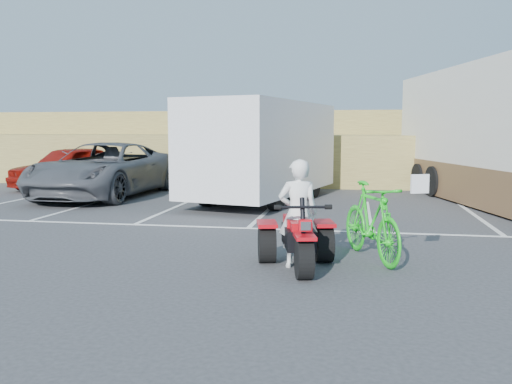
% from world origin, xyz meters
% --- Properties ---
extents(ground, '(100.00, 100.00, 0.00)m').
position_xyz_m(ground, '(0.00, 0.00, 0.00)').
color(ground, '#373739').
rests_on(ground, ground).
extents(parking_stripes, '(28.00, 5.16, 0.01)m').
position_xyz_m(parking_stripes, '(0.87, 4.07, 0.00)').
color(parking_stripes, white).
rests_on(parking_stripes, ground).
extents(grass_embankment, '(40.00, 8.50, 3.10)m').
position_xyz_m(grass_embankment, '(0.00, 15.48, 1.42)').
color(grass_embankment, olive).
rests_on(grass_embankment, ground).
extents(red_trike_atv, '(1.61, 1.92, 1.09)m').
position_xyz_m(red_trike_atv, '(1.48, -0.98, 0.00)').
color(red_trike_atv, '#B10A12').
rests_on(red_trike_atv, ground).
extents(rider, '(0.71, 0.55, 1.73)m').
position_xyz_m(rider, '(1.45, -0.84, 0.87)').
color(rider, white).
rests_on(rider, ground).
extents(green_dirt_bike, '(1.40, 2.25, 1.31)m').
position_xyz_m(green_dirt_bike, '(2.61, -0.10, 0.66)').
color(green_dirt_bike, '#14BF19').
rests_on(green_dirt_bike, ground).
extents(grey_pickup, '(3.18, 6.53, 1.79)m').
position_xyz_m(grey_pickup, '(-5.82, 7.35, 0.89)').
color(grey_pickup, '#494C51').
rests_on(grey_pickup, ground).
extents(red_car, '(3.29, 5.08, 1.61)m').
position_xyz_m(red_car, '(-8.35, 9.67, 0.80)').
color(red_car, maroon).
rests_on(red_car, ground).
extents(cargo_trailer, '(4.06, 6.92, 3.03)m').
position_xyz_m(cargo_trailer, '(-0.45, 7.06, 1.64)').
color(cargo_trailer, silver).
rests_on(cargo_trailer, ground).
extents(rv_motorhome, '(5.44, 11.59, 4.04)m').
position_xyz_m(rv_motorhome, '(6.79, 7.40, 1.76)').
color(rv_motorhome, silver).
rests_on(rv_motorhome, ground).
extents(quad_atv_blue, '(1.52, 1.74, 0.95)m').
position_xyz_m(quad_atv_blue, '(-1.50, 6.48, 0.00)').
color(quad_atv_blue, navy).
rests_on(quad_atv_blue, ground).
extents(quad_atv_green, '(1.23, 1.58, 0.97)m').
position_xyz_m(quad_atv_green, '(-1.79, 8.44, 0.00)').
color(quad_atv_green, '#1B6216').
rests_on(quad_atv_green, ground).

